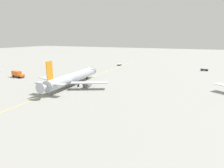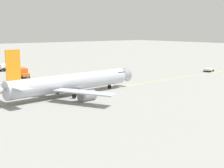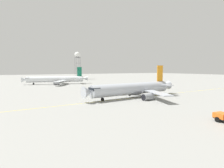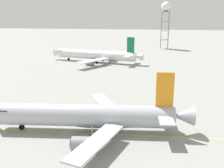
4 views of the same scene
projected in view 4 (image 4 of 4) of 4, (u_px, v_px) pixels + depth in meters
name	position (u px, v px, depth m)	size (l,w,h in m)	color
ground_plane	(82.00, 128.00, 53.33)	(600.00, 600.00, 0.00)	gray
airliner_main	(88.00, 117.00, 51.04)	(32.75, 39.39, 11.80)	#B2B7C1
airliner_secondary	(97.00, 55.00, 121.09)	(36.61, 42.66, 11.70)	silver
radar_tower	(166.00, 9.00, 160.19)	(5.69, 5.69, 27.67)	slate
taxiway_centreline	(89.00, 133.00, 51.03)	(6.78, 179.50, 0.01)	yellow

